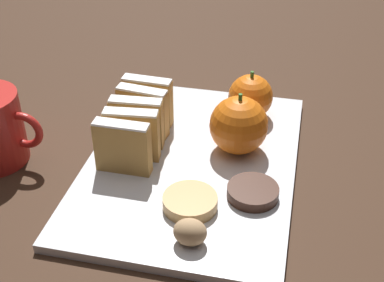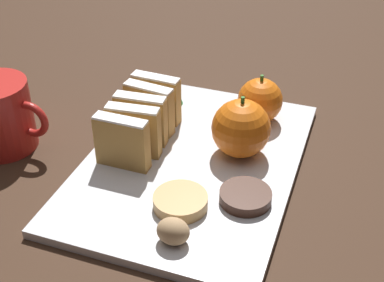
# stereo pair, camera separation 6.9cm
# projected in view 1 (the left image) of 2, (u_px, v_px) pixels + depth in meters

# --- Properties ---
(ground_plane) EXTENTS (6.00, 6.00, 0.00)m
(ground_plane) POSITION_uv_depth(u_px,v_px,m) (192.00, 167.00, 0.71)
(ground_plane) COLOR #382316
(serving_platter) EXTENTS (0.27, 0.38, 0.01)m
(serving_platter) POSITION_uv_depth(u_px,v_px,m) (192.00, 163.00, 0.71)
(serving_platter) COLOR silver
(serving_platter) RESTS_ON ground_plane
(stollen_slice_front) EXTENTS (0.07, 0.02, 0.07)m
(stollen_slice_front) POSITION_uv_depth(u_px,v_px,m) (123.00, 147.00, 0.67)
(stollen_slice_front) COLOR #B28442
(stollen_slice_front) RESTS_ON serving_platter
(stollen_slice_second) EXTENTS (0.07, 0.03, 0.07)m
(stollen_slice_second) POSITION_uv_depth(u_px,v_px,m) (132.00, 135.00, 0.69)
(stollen_slice_second) COLOR #B28442
(stollen_slice_second) RESTS_ON serving_platter
(stollen_slice_third) EXTENTS (0.07, 0.02, 0.07)m
(stollen_slice_third) POSITION_uv_depth(u_px,v_px,m) (137.00, 123.00, 0.71)
(stollen_slice_third) COLOR #B28442
(stollen_slice_third) RESTS_ON serving_platter
(stollen_slice_fourth) EXTENTS (0.07, 0.03, 0.07)m
(stollen_slice_fourth) POSITION_uv_depth(u_px,v_px,m) (143.00, 111.00, 0.74)
(stollen_slice_fourth) COLOR #B28442
(stollen_slice_fourth) RESTS_ON serving_platter
(stollen_slice_fifth) EXTENTS (0.07, 0.02, 0.07)m
(stollen_slice_fifth) POSITION_uv_depth(u_px,v_px,m) (148.00, 101.00, 0.76)
(stollen_slice_fifth) COLOR #B28442
(stollen_slice_fifth) RESTS_ON serving_platter
(orange_near) EXTENTS (0.08, 0.08, 0.09)m
(orange_near) POSITION_uv_depth(u_px,v_px,m) (239.00, 125.00, 0.70)
(orange_near) COLOR orange
(orange_near) RESTS_ON serving_platter
(orange_far) EXTENTS (0.07, 0.07, 0.07)m
(orange_far) POSITION_uv_depth(u_px,v_px,m) (250.00, 97.00, 0.78)
(orange_far) COLOR orange
(orange_far) RESTS_ON serving_platter
(walnut) EXTENTS (0.04, 0.03, 0.03)m
(walnut) POSITION_uv_depth(u_px,v_px,m) (190.00, 232.00, 0.57)
(walnut) COLOR tan
(walnut) RESTS_ON serving_platter
(chocolate_cookie) EXTENTS (0.06, 0.06, 0.01)m
(chocolate_cookie) POSITION_uv_depth(u_px,v_px,m) (253.00, 192.00, 0.64)
(chocolate_cookie) COLOR #381E14
(chocolate_cookie) RESTS_ON serving_platter
(gingerbread_cookie) EXTENTS (0.06, 0.06, 0.01)m
(gingerbread_cookie) POSITION_uv_depth(u_px,v_px,m) (190.00, 202.00, 0.62)
(gingerbread_cookie) COLOR tan
(gingerbread_cookie) RESTS_ON serving_platter
(evergreen_sprig) EXTENTS (0.04, 0.04, 0.05)m
(evergreen_sprig) POSITION_uv_depth(u_px,v_px,m) (159.00, 92.00, 0.81)
(evergreen_sprig) COLOR #23662D
(evergreen_sprig) RESTS_ON serving_platter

